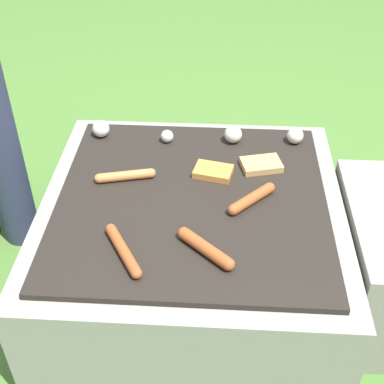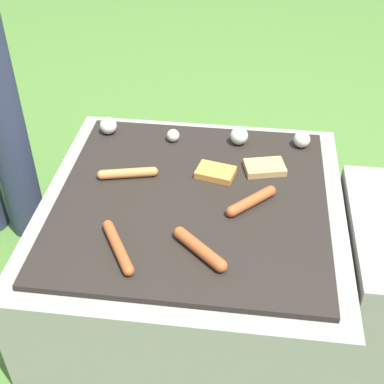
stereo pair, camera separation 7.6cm
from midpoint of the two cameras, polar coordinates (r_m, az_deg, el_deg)
name	(u,v)px [view 1 (the left image)]	position (r m, az deg, el deg)	size (l,w,h in m)	color
ground_plane	(192,285)	(1.73, -1.27, -9.88)	(14.00, 14.00, 0.00)	#47702D
grill	(192,245)	(1.60, -1.36, -5.67)	(0.84, 0.84, 0.36)	gray
sausage_front_center	(125,176)	(1.55, -8.52, 1.70)	(0.17, 0.06, 0.03)	#C6753D
sausage_back_left	(252,199)	(1.46, 4.92, -0.73)	(0.13, 0.13, 0.03)	#A34C23
sausage_mid_right	(205,248)	(1.31, -0.22, -6.06)	(0.14, 0.13, 0.03)	#A34C23
sausage_front_right	(123,250)	(1.32, -9.00, -6.19)	(0.11, 0.17, 0.03)	#A34C23
bread_slice_center	(261,165)	(1.60, 6.05, 2.89)	(0.13, 0.10, 0.02)	tan
bread_slice_right	(213,171)	(1.56, 0.89, 2.18)	(0.12, 0.10, 0.02)	#D18438
mushroom_row	(201,133)	(1.70, -0.35, 6.28)	(0.67, 0.07, 0.06)	silver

